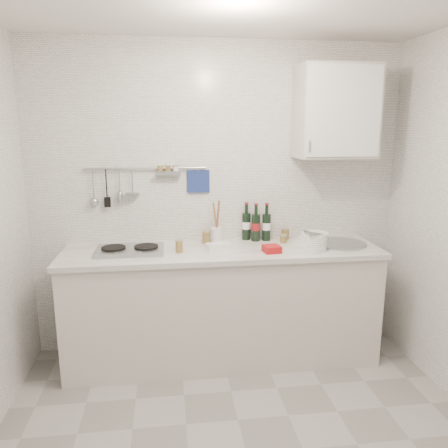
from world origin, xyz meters
name	(u,v)px	position (x,y,z in m)	size (l,w,h in m)	color
back_wall	(218,200)	(0.00, 1.40, 1.25)	(3.00, 0.02, 2.50)	silver
counter	(223,307)	(0.01, 1.10, 0.43)	(2.44, 0.64, 0.96)	beige
wall_rail	(143,180)	(-0.60, 1.37, 1.43)	(0.98, 0.09, 0.34)	#93969B
wall_cabinet	(336,112)	(0.90, 1.22, 1.95)	(0.60, 0.38, 0.70)	beige
plate_stack_hob	(137,250)	(-0.64, 1.09, 0.93)	(0.28, 0.28, 0.03)	#434599
plate_stack_sink	(312,241)	(0.69, 1.01, 0.98)	(0.28, 0.26, 0.13)	white
wine_bottles	(256,222)	(0.31, 1.33, 1.07)	(0.23, 0.13, 0.31)	black
butter_dish	(218,246)	(-0.04, 1.07, 0.95)	(0.18, 0.09, 0.05)	white
strawberry_punnet	(272,249)	(0.35, 0.96, 0.95)	(0.12, 0.12, 0.05)	red
utensil_crock	(217,233)	(-0.03, 1.28, 1.00)	(0.08, 0.08, 0.35)	white
jar_a	(206,237)	(-0.11, 1.28, 0.97)	(0.07, 0.07, 0.10)	olive
jar_b	(285,234)	(0.56, 1.32, 0.97)	(0.07, 0.07, 0.09)	olive
jar_c	(283,238)	(0.51, 1.22, 0.95)	(0.06, 0.06, 0.07)	olive
jar_d	(179,246)	(-0.33, 1.05, 0.97)	(0.06, 0.06, 0.10)	olive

